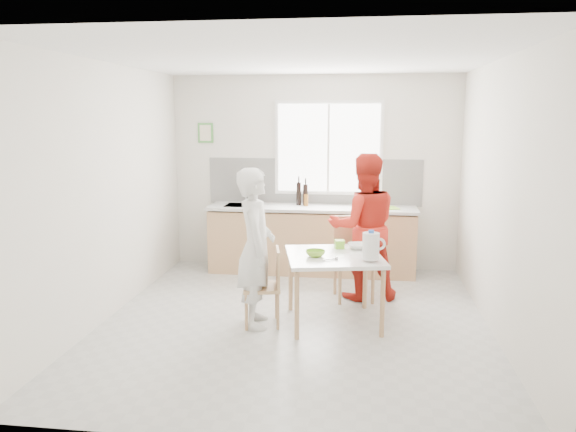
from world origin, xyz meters
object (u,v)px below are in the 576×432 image
object	(u,v)px
bowl_white	(358,246)
wine_bottle_b	(306,195)
dining_table	(334,262)
chair_left	(267,283)
person_white	(256,248)
person_red	(364,227)
wine_bottle_a	(299,193)
chair_far	(353,254)
milk_jug	(371,246)
bowl_green	(315,253)

from	to	relation	value
bowl_white	wine_bottle_b	size ratio (longest dim) A/B	0.75
dining_table	chair_left	xyz separation A→B (m)	(-0.68, -0.14, -0.21)
dining_table	wine_bottle_b	distance (m)	2.09
person_white	person_red	world-z (taller)	person_red
wine_bottle_b	wine_bottle_a	bearing A→B (deg)	160.18
dining_table	wine_bottle_b	xyz separation A→B (m)	(-0.50, 1.99, 0.41)
person_white	wine_bottle_a	world-z (taller)	person_white
chair_far	bowl_white	distance (m)	0.62
chair_left	person_red	xyz separation A→B (m)	(0.97, 1.01, 0.42)
chair_left	milk_jug	bearing A→B (deg)	74.51
bowl_green	wine_bottle_a	size ratio (longest dim) A/B	0.62
wine_bottle_a	dining_table	bearing A→B (deg)	-73.58
bowl_green	person_red	bearing A→B (deg)	63.25
person_red	bowl_green	size ratio (longest dim) A/B	8.63
dining_table	chair_far	size ratio (longest dim) A/B	1.16
chair_far	milk_jug	bearing A→B (deg)	-91.33
chair_left	person_white	bearing A→B (deg)	-90.00
wine_bottle_b	bowl_white	bearing A→B (deg)	-66.22
person_red	wine_bottle_a	distance (m)	1.48
dining_table	wine_bottle_a	distance (m)	2.15
bowl_green	bowl_white	distance (m)	0.58
bowl_white	milk_jug	distance (m)	0.55
chair_left	bowl_white	world-z (taller)	chair_left
dining_table	person_red	world-z (taller)	person_red
dining_table	chair_left	size ratio (longest dim) A/B	1.39
chair_left	bowl_white	size ratio (longest dim) A/B	3.59
person_red	wine_bottle_b	distance (m)	1.39
milk_jug	dining_table	bearing A→B (deg)	139.11
dining_table	chair_left	distance (m)	0.72
bowl_green	bowl_white	size ratio (longest dim) A/B	0.89
chair_far	person_red	xyz separation A→B (m)	(0.12, -0.00, 0.33)
person_white	person_red	distance (m)	1.50
milk_jug	wine_bottle_a	world-z (taller)	wine_bottle_a
milk_jug	chair_far	bearing A→B (deg)	88.67
milk_jug	chair_left	bearing A→B (deg)	164.51
bowl_green	wine_bottle_b	world-z (taller)	wine_bottle_b
bowl_white	person_white	bearing A→B (deg)	-155.88
person_white	bowl_green	world-z (taller)	person_white
bowl_green	wine_bottle_a	world-z (taller)	wine_bottle_a
chair_left	chair_far	distance (m)	1.33
wine_bottle_b	person_red	bearing A→B (deg)	-54.45
bowl_green	chair_far	bearing A→B (deg)	69.17
bowl_white	wine_bottle_b	distance (m)	1.87
chair_left	person_white	xyz separation A→B (m)	(-0.11, -0.02, 0.38)
bowl_green	milk_jug	size ratio (longest dim) A/B	0.69
dining_table	wine_bottle_b	world-z (taller)	wine_bottle_b
chair_far	person_white	world-z (taller)	person_white
chair_left	bowl_white	distance (m)	1.07
dining_table	person_white	xyz separation A→B (m)	(-0.79, -0.16, 0.16)
milk_jug	wine_bottle_b	bearing A→B (deg)	100.22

